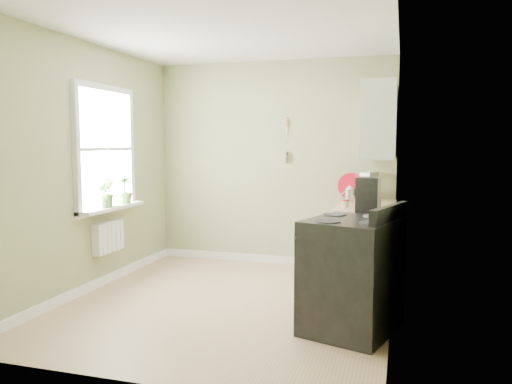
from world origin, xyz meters
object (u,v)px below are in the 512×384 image
(stove, at_px, (352,274))
(kettle, at_px, (350,194))
(coffee_maker, at_px, (368,197))
(stand_mixer, at_px, (370,187))

(stove, relative_size, kettle, 5.64)
(stove, xyz_separation_m, coffee_maker, (0.08, 0.73, 0.59))
(stand_mixer, relative_size, coffee_maker, 1.02)
(stove, relative_size, stand_mixer, 2.88)
(stove, height_order, kettle, kettle)
(coffee_maker, bearing_deg, kettle, 104.69)
(stove, distance_m, kettle, 1.91)
(stove, relative_size, coffee_maker, 2.95)
(stove, height_order, coffee_maker, coffee_maker)
(stove, height_order, stand_mixer, stand_mixer)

